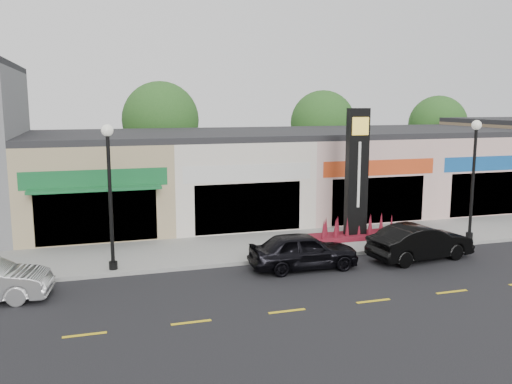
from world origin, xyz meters
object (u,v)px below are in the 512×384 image
lamp_west_near (110,183)px  pylon_sign (356,193)px  lamp_east_near (474,168)px  car_black_conv (420,242)px  car_black_sedan (303,251)px

lamp_west_near → pylon_sign: pylon_sign is taller
lamp_west_near → lamp_east_near: 16.00m
lamp_west_near → pylon_sign: (11.00, 1.70, -1.20)m
lamp_east_near → car_black_conv: size_ratio=1.23×
lamp_east_near → car_black_conv: (-3.82, -1.80, -2.74)m
pylon_sign → car_black_sedan: (-3.89, -3.26, -1.55)m
pylon_sign → car_black_conv: bearing=-71.4°
pylon_sign → car_black_conv: (1.18, -3.50, -1.54)m
lamp_east_near → car_black_sedan: lamp_east_near is taller
lamp_west_near → car_black_sedan: bearing=-12.4°
lamp_west_near → lamp_east_near: (16.00, 0.00, 0.00)m
car_black_sedan → car_black_conv: bearing=-91.7°
lamp_west_near → pylon_sign: size_ratio=0.91×
lamp_east_near → pylon_sign: size_ratio=0.91×
lamp_east_near → lamp_west_near: bearing=180.0°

